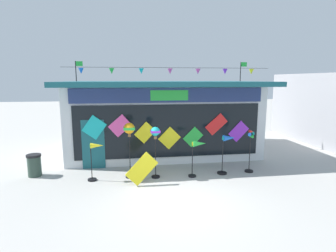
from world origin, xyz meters
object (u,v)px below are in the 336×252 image
(wind_spinner_center_left, at_px, (155,137))
(display_kite_on_ground, at_px, (142,169))
(wind_spinner_right, at_px, (227,146))
(wind_spinner_far_left, at_px, (95,155))
(trash_bin, at_px, (34,165))
(wind_spinner_far_right, at_px, (250,148))
(kite_shop_building, at_px, (162,116))
(wind_spinner_left, at_px, (129,133))
(wind_spinner_center_right, at_px, (198,149))

(wind_spinner_center_left, bearing_deg, display_kite_on_ground, -129.73)
(wind_spinner_right, bearing_deg, wind_spinner_far_left, 179.90)
(wind_spinner_center_left, relative_size, display_kite_on_ground, 1.80)
(wind_spinner_far_left, distance_m, trash_bin, 2.51)
(wind_spinner_far_right, bearing_deg, wind_spinner_right, -177.88)
(wind_spinner_far_right, bearing_deg, wind_spinner_center_left, -179.03)
(wind_spinner_center_left, height_order, wind_spinner_right, wind_spinner_center_left)
(kite_shop_building, relative_size, wind_spinner_left, 4.40)
(trash_bin, distance_m, display_kite_on_ground, 4.20)
(wind_spinner_right, relative_size, trash_bin, 1.83)
(kite_shop_building, xyz_separation_m, trash_bin, (-5.19, -2.98, -1.35))
(wind_spinner_left, height_order, trash_bin, wind_spinner_left)
(wind_spinner_right, bearing_deg, wind_spinner_center_left, -179.43)
(wind_spinner_center_left, height_order, display_kite_on_ground, wind_spinner_center_left)
(wind_spinner_far_left, distance_m, display_kite_on_ground, 1.78)
(wind_spinner_far_right, height_order, trash_bin, wind_spinner_far_right)
(wind_spinner_left, height_order, wind_spinner_far_right, wind_spinner_left)
(kite_shop_building, distance_m, wind_spinner_right, 4.33)
(wind_spinner_center_left, relative_size, trash_bin, 2.28)
(kite_shop_building, distance_m, wind_spinner_far_right, 4.83)
(wind_spinner_right, xyz_separation_m, wind_spinner_far_right, (0.94, 0.03, -0.10))
(wind_spinner_left, bearing_deg, display_kite_on_ground, -63.68)
(wind_spinner_left, bearing_deg, wind_spinner_far_right, -1.17)
(wind_spinner_center_right, height_order, wind_spinner_right, wind_spinner_right)
(wind_spinner_far_right, distance_m, display_kite_on_ground, 4.30)
(wind_spinner_right, distance_m, trash_bin, 7.28)
(wind_spinner_far_left, distance_m, wind_spinner_far_right, 5.82)
(wind_spinner_far_right, bearing_deg, kite_shop_building, 128.45)
(kite_shop_building, relative_size, wind_spinner_far_left, 6.55)
(wind_spinner_left, distance_m, wind_spinner_center_right, 2.57)
(wind_spinner_center_right, bearing_deg, wind_spinner_far_left, 177.63)
(wind_spinner_center_right, bearing_deg, wind_spinner_right, 6.95)
(kite_shop_building, distance_m, wind_spinner_center_right, 4.06)
(wind_spinner_center_right, distance_m, wind_spinner_right, 1.20)
(wind_spinner_far_left, bearing_deg, wind_spinner_center_left, -0.95)
(wind_spinner_right, bearing_deg, kite_shop_building, 118.20)
(wind_spinner_left, distance_m, wind_spinner_right, 3.72)
(wind_spinner_far_left, relative_size, wind_spinner_left, 0.67)
(wind_spinner_far_right, xyz_separation_m, display_kite_on_ground, (-4.22, -0.70, -0.41))
(wind_spinner_far_right, bearing_deg, wind_spinner_left, 178.83)
(kite_shop_building, distance_m, wind_spinner_far_left, 4.79)
(wind_spinner_right, height_order, trash_bin, wind_spinner_right)
(trash_bin, bearing_deg, wind_spinner_far_left, -18.46)
(kite_shop_building, relative_size, wind_spinner_center_right, 6.53)
(wind_spinner_far_left, xyz_separation_m, trash_bin, (-2.33, 0.78, -0.53))
(wind_spinner_center_left, xyz_separation_m, wind_spinner_right, (2.74, 0.03, -0.45))
(wind_spinner_center_right, relative_size, display_kite_on_ground, 1.30)
(kite_shop_building, height_order, wind_spinner_center_right, kite_shop_building)
(wind_spinner_far_right, bearing_deg, wind_spinner_center_right, -175.18)
(wind_spinner_far_left, height_order, wind_spinner_center_right, wind_spinner_center_right)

